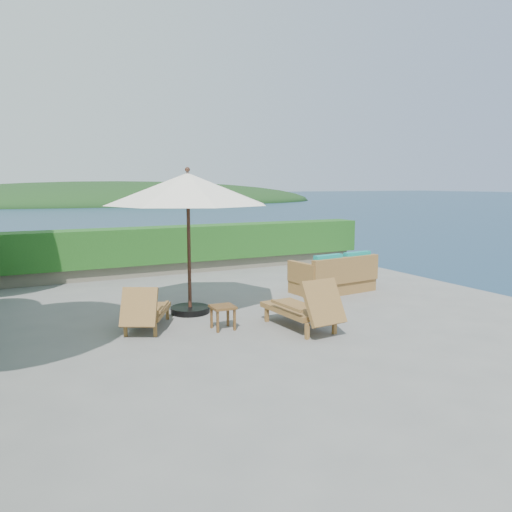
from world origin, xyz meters
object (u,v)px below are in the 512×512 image
wicker_loveseat (334,277)px  lounge_left (146,310)px  side_table (223,310)px  lounge_right (304,307)px  patio_umbrella (188,190)px

wicker_loveseat → lounge_left: bearing=-173.9°
lounge_left → side_table: bearing=1.7°
lounge_right → side_table: bearing=147.8°
lounge_left → lounge_right: bearing=0.6°
lounge_right → wicker_loveseat: (2.30, 2.32, -0.03)m
lounge_right → side_table: 1.45m
patio_umbrella → lounge_left: patio_umbrella is taller
lounge_left → side_table: lounge_left is taller
patio_umbrella → wicker_loveseat: (3.73, 0.30, -2.07)m
lounge_right → lounge_left: bearing=148.8°
lounge_left → lounge_right: lounge_right is taller
side_table → wicker_loveseat: bearing=24.7°
side_table → wicker_loveseat: (3.58, 1.65, 0.02)m
patio_umbrella → wicker_loveseat: 4.27m
side_table → wicker_loveseat: 3.95m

